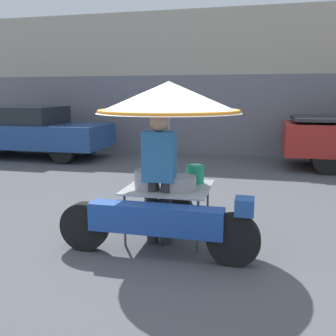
# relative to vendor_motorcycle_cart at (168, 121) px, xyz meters

# --- Properties ---
(ground_plane) EXTENTS (36.00, 36.00, 0.00)m
(ground_plane) POSITION_rel_vendor_motorcycle_cart_xyz_m (-0.06, -0.18, -1.51)
(ground_plane) COLOR #4C4F54
(shopfront_building) EXTENTS (28.00, 2.06, 4.31)m
(shopfront_building) POSITION_rel_vendor_motorcycle_cart_xyz_m (-0.06, 8.07, 0.63)
(shopfront_building) COLOR #B2A893
(shopfront_building) RESTS_ON ground
(vendor_motorcycle_cart) EXTENTS (2.32, 1.79, 1.98)m
(vendor_motorcycle_cart) POSITION_rel_vendor_motorcycle_cart_xyz_m (0.00, 0.00, 0.00)
(vendor_motorcycle_cart) COLOR black
(vendor_motorcycle_cart) RESTS_ON ground
(vendor_person) EXTENTS (0.38, 0.22, 1.61)m
(vendor_person) POSITION_rel_vendor_motorcycle_cart_xyz_m (-0.06, -0.18, -0.61)
(vendor_person) COLOR #2D2D33
(vendor_person) RESTS_ON ground
(parked_car) EXTENTS (4.51, 1.82, 1.48)m
(parked_car) POSITION_rel_vendor_motorcycle_cart_xyz_m (-5.42, 5.25, -0.74)
(parked_car) COLOR black
(parked_car) RESTS_ON ground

